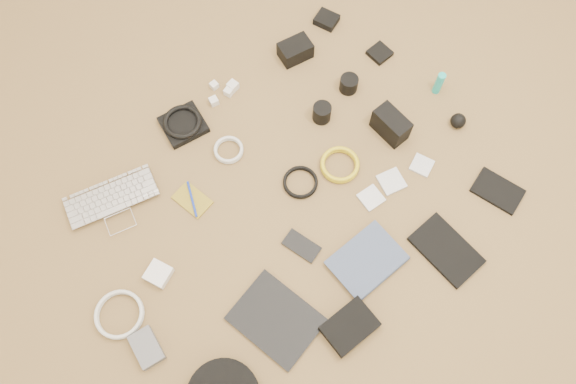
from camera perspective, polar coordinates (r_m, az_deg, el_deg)
laptop at (r=1.98m, az=-17.08°, el=-1.63°), size 0.35×0.28×0.02m
headphone_pouch at (r=2.07m, az=-10.57°, el=6.74°), size 0.16×0.16×0.03m
headphones at (r=2.05m, az=-10.68°, el=7.03°), size 0.15×0.15×0.02m
charger_a at (r=2.10m, az=-7.55°, el=9.14°), size 0.03×0.03×0.03m
charger_b at (r=2.14m, az=-7.51°, el=10.70°), size 0.03×0.03×0.02m
charger_c at (r=2.12m, az=-5.62°, el=10.67°), size 0.04×0.04×0.03m
charger_d at (r=2.11m, az=-6.04°, el=10.10°), size 0.04×0.04×0.03m
dslr_camera at (r=2.18m, az=0.75°, el=14.20°), size 0.13×0.10×0.07m
lens_pouch at (r=2.30m, az=3.93°, el=17.07°), size 0.10×0.10×0.03m
notebook_olive at (r=1.95m, az=-9.69°, el=-0.79°), size 0.10×0.14×0.01m
pen_blue at (r=1.94m, az=-9.73°, el=-0.71°), size 0.06×0.13×0.01m
cable_white_a at (r=2.00m, az=-6.03°, el=4.20°), size 0.12×0.12×0.01m
lens_a at (r=2.03m, az=3.46°, el=8.04°), size 0.09×0.09×0.07m
lens_b at (r=2.11m, az=6.20°, el=10.86°), size 0.08×0.08×0.06m
card_reader at (r=2.23m, az=9.29°, el=13.75°), size 0.08×0.08×0.02m
power_brick at (r=1.87m, az=-13.02°, el=-8.10°), size 0.10×0.10×0.03m
cable_white_b at (r=1.88m, az=-16.71°, el=-11.85°), size 0.20×0.20×0.01m
cable_black at (r=1.94m, az=1.26°, el=0.93°), size 0.15×0.15×0.01m
cable_yellow at (r=1.97m, az=5.26°, el=2.68°), size 0.18×0.18×0.02m
flash at (r=2.02m, az=10.40°, el=6.72°), size 0.08×0.13×0.10m
lens_cleaner at (r=2.15m, az=15.08°, el=10.62°), size 0.03×0.03×0.10m
battery_charger at (r=1.84m, az=-14.15°, el=-15.10°), size 0.09×0.12×0.03m
tablet at (r=1.81m, az=-1.22°, el=-12.79°), size 0.25×0.30×0.01m
phone at (r=1.86m, az=1.38°, el=-5.49°), size 0.10×0.13×0.01m
filter_case_left at (r=1.94m, az=8.43°, el=-0.59°), size 0.08×0.08×0.01m
filter_case_mid at (r=1.97m, az=10.46°, el=1.06°), size 0.10×0.10×0.01m
filter_case_right at (r=2.02m, az=13.43°, el=2.66°), size 0.09×0.09×0.01m
air_blower at (r=2.11m, az=16.89°, el=6.93°), size 0.07×0.07×0.05m
drive_case at (r=1.80m, az=6.28°, el=-13.43°), size 0.16×0.12×0.04m
paperback at (r=1.85m, az=9.80°, el=-8.85°), size 0.23×0.17×0.02m
notebook_black_a at (r=1.93m, az=15.77°, el=-5.68°), size 0.15×0.23×0.02m
notebook_black_b at (r=2.06m, az=20.52°, el=0.11°), size 0.15×0.19×0.01m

